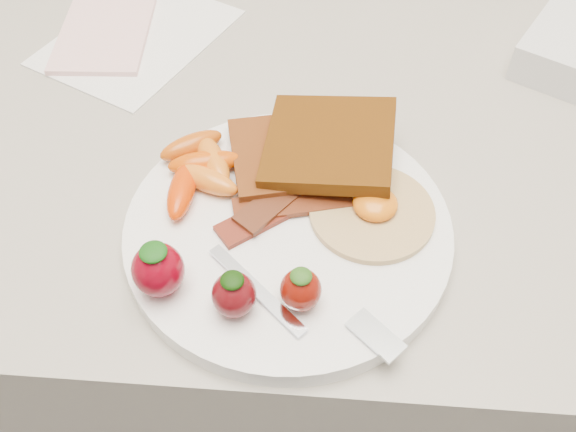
{
  "coord_description": "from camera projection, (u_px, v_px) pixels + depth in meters",
  "views": [
    {
      "loc": [
        0.0,
        1.21,
        1.33
      ],
      "look_at": [
        -0.02,
        1.54,
        0.93
      ],
      "focal_mm": 40.0,
      "sensor_mm": 36.0,
      "label": 1
    }
  ],
  "objects": [
    {
      "name": "toast_upper",
      "position": [
        329.0,
        143.0,
        0.56
      ],
      "size": [
        0.12,
        0.12,
        0.03
      ],
      "primitive_type": "cube",
      "rotation": [
        0.0,
        -0.1,
        -0.08
      ],
      "color": "#391C04",
      "rests_on": "toast_lower"
    },
    {
      "name": "bacon_strips",
      "position": [
        283.0,
        203.0,
        0.53
      ],
      "size": [
        0.11,
        0.11,
        0.01
      ],
      "color": "#4A0A0E",
      "rests_on": "plate"
    },
    {
      "name": "fried_egg",
      "position": [
        373.0,
        210.0,
        0.53
      ],
      "size": [
        0.13,
        0.13,
        0.02
      ],
      "color": "#C8BA91",
      "rests_on": "plate"
    },
    {
      "name": "strawberries",
      "position": [
        213.0,
        281.0,
        0.47
      ],
      "size": [
        0.14,
        0.05,
        0.05
      ],
      "color": "maroon",
      "rests_on": "plate"
    },
    {
      "name": "plate",
      "position": [
        288.0,
        230.0,
        0.53
      ],
      "size": [
        0.27,
        0.27,
        0.02
      ],
      "primitive_type": "cylinder",
      "color": "white",
      "rests_on": "counter"
    },
    {
      "name": "counter",
      "position": [
        311.0,
        332.0,
        0.99
      ],
      "size": [
        2.0,
        0.6,
        0.9
      ],
      "primitive_type": "cube",
      "color": "gray",
      "rests_on": "ground"
    },
    {
      "name": "toast_lower",
      "position": [
        287.0,
        156.0,
        0.57
      ],
      "size": [
        0.11,
        0.11,
        0.01
      ],
      "primitive_type": "cube",
      "rotation": [
        0.0,
        0.0,
        0.23
      ],
      "color": "#4F2505",
      "rests_on": "plate"
    },
    {
      "name": "fork",
      "position": [
        309.0,
        310.0,
        0.47
      ],
      "size": [
        0.15,
        0.09,
        0.0
      ],
      "color": "white",
      "rests_on": "plate"
    },
    {
      "name": "paper_sheet",
      "position": [
        138.0,
        37.0,
        0.72
      ],
      "size": [
        0.23,
        0.25,
        0.0
      ],
      "primitive_type": "cube",
      "rotation": [
        0.0,
        0.0,
        -0.46
      ],
      "color": "white",
      "rests_on": "counter"
    },
    {
      "name": "notepad",
      "position": [
        104.0,
        34.0,
        0.71
      ],
      "size": [
        0.1,
        0.15,
        0.01
      ],
      "primitive_type": "cube",
      "rotation": [
        0.0,
        0.0,
        0.06
      ],
      "color": "beige",
      "rests_on": "paper_sheet"
    },
    {
      "name": "baby_carrots",
      "position": [
        200.0,
        168.0,
        0.55
      ],
      "size": [
        0.08,
        0.11,
        0.02
      ],
      "color": "#CC4703",
      "rests_on": "plate"
    }
  ]
}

